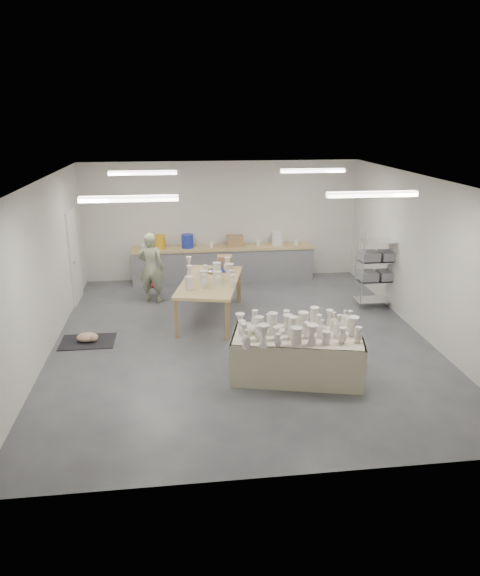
{
  "coord_description": "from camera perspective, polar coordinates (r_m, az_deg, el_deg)",
  "views": [
    {
      "loc": [
        -1.12,
        -8.95,
        4.06
      ],
      "look_at": [
        -0.03,
        -0.08,
        1.05
      ],
      "focal_mm": 32.0,
      "sensor_mm": 36.0,
      "label": 1
    }
  ],
  "objects": [
    {
      "name": "potter",
      "position": [
        11.75,
        -9.84,
        2.25
      ],
      "size": [
        0.67,
        0.52,
        1.61
      ],
      "primitive_type": "imported",
      "rotation": [
        0.0,
        0.0,
        2.89
      ],
      "color": "#939F7B",
      "rests_on": "ground"
    },
    {
      "name": "rug",
      "position": [
        10.16,
        -16.56,
        -5.72
      ],
      "size": [
        1.0,
        0.7,
        0.02
      ],
      "primitive_type": "cube",
      "color": "black",
      "rests_on": "ground"
    },
    {
      "name": "back_counter",
      "position": [
        13.18,
        -1.9,
        2.86
      ],
      "size": [
        4.6,
        0.6,
        1.24
      ],
      "color": "tan",
      "rests_on": "ground"
    },
    {
      "name": "drying_table",
      "position": [
        8.4,
        6.35,
        -7.16
      ],
      "size": [
        2.26,
        1.47,
        1.09
      ],
      "rotation": [
        0.0,
        0.0,
        -0.23
      ],
      "color": "olive",
      "rests_on": "ground"
    },
    {
      "name": "red_stool",
      "position": [
        12.16,
        -9.65,
        0.24
      ],
      "size": [
        0.37,
        0.37,
        0.32
      ],
      "rotation": [
        0.0,
        0.0,
        0.1
      ],
      "color": "red",
      "rests_on": "ground"
    },
    {
      "name": "cat",
      "position": [
        10.1,
        -16.51,
        -5.25
      ],
      "size": [
        0.44,
        0.35,
        0.17
      ],
      "rotation": [
        0.0,
        0.0,
        0.19
      ],
      "color": "white",
      "rests_on": "rug"
    },
    {
      "name": "wire_shelf",
      "position": [
        11.65,
        15.07,
        2.31
      ],
      "size": [
        0.88,
        0.48,
        1.8
      ],
      "color": "silver",
      "rests_on": "ground"
    },
    {
      "name": "work_table",
      "position": [
        10.68,
        -3.11,
        1.04
      ],
      "size": [
        1.58,
        2.42,
        1.21
      ],
      "rotation": [
        0.0,
        0.0,
        -0.23
      ],
      "color": "tan",
      "rests_on": "ground"
    },
    {
      "name": "room",
      "position": [
        9.31,
        -0.59,
        6.17
      ],
      "size": [
        8.0,
        8.02,
        3.0
      ],
      "color": "#424449",
      "rests_on": "ground"
    }
  ]
}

